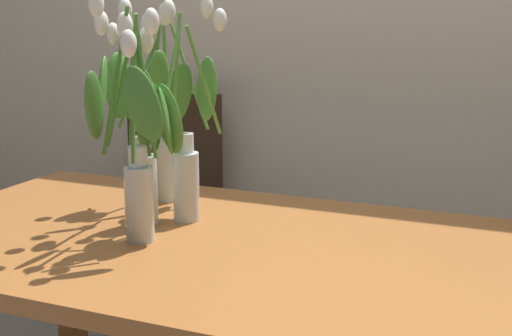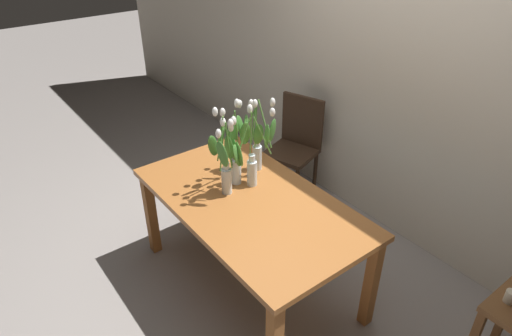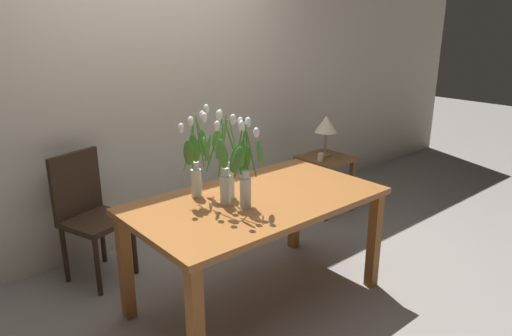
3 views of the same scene
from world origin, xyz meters
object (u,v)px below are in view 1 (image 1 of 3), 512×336
tulip_vase_0 (164,121)px  dining_chair (172,193)px  dining_table (213,275)px  tulip_vase_3 (183,140)px  tulip_vase_2 (134,141)px  tulip_vase_1 (138,148)px

tulip_vase_0 → dining_chair: (-0.43, 0.78, -0.45)m
dining_table → tulip_vase_3: size_ratio=2.84×
tulip_vase_2 → tulip_vase_0: bearing=101.1°
tulip_vase_0 → tulip_vase_1: (0.12, -0.33, -0.01)m
dining_table → tulip_vase_0: (-0.27, 0.25, 0.32)m
tulip_vase_0 → tulip_vase_2: 0.23m
tulip_vase_3 → dining_chair: tulip_vase_3 is taller
tulip_vase_1 → dining_chair: 1.31m
dining_table → tulip_vase_3: (-0.14, 0.12, 0.30)m
tulip_vase_0 → dining_chair: bearing=118.8°
dining_table → tulip_vase_0: tulip_vase_0 is taller
dining_table → tulip_vase_3: tulip_vase_3 is taller
dining_table → tulip_vase_2: (-0.23, 0.03, 0.31)m
tulip_vase_3 → dining_chair: bearing=121.6°
tulip_vase_0 → dining_chair: size_ratio=0.62×
tulip_vase_0 → tulip_vase_3: 0.19m
tulip_vase_1 → tulip_vase_3: bearing=84.8°
dining_table → tulip_vase_1: tulip_vase_1 is taller
dining_table → tulip_vase_0: bearing=136.9°
tulip_vase_2 → tulip_vase_3: bearing=43.5°
dining_chair → tulip_vase_0: bearing=-61.2°
dining_table → tulip_vase_3: 0.35m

